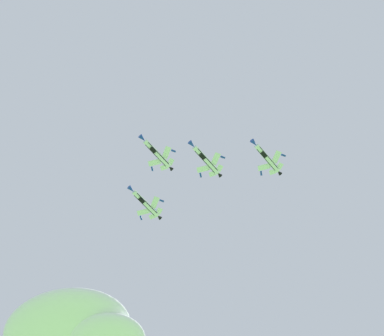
{
  "coord_description": "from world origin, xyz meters",
  "views": [
    {
      "loc": [
        -4.78,
        -4.4,
        1.98
      ],
      "look_at": [
        -31.82,
        60.94,
        152.13
      ],
      "focal_mm": 46.98,
      "sensor_mm": 36.0,
      "label": 1
    }
  ],
  "objects_px": {
    "fighter_jet_left_wing": "(206,159)",
    "fighter_jet_left_outer": "(267,158)",
    "fighter_jet_right_wing": "(145,203)",
    "fighter_jet_lead": "(156,153)"
  },
  "relations": [
    {
      "from": "fighter_jet_left_wing",
      "to": "fighter_jet_left_outer",
      "type": "distance_m",
      "value": 20.37
    },
    {
      "from": "fighter_jet_lead",
      "to": "fighter_jet_right_wing",
      "type": "height_order",
      "value": "fighter_jet_lead"
    },
    {
      "from": "fighter_jet_right_wing",
      "to": "fighter_jet_left_outer",
      "type": "xyz_separation_m",
      "value": [
        43.34,
        0.99,
        2.61
      ]
    },
    {
      "from": "fighter_jet_left_wing",
      "to": "fighter_jet_right_wing",
      "type": "distance_m",
      "value": 25.93
    },
    {
      "from": "fighter_jet_lead",
      "to": "fighter_jet_left_wing",
      "type": "relative_size",
      "value": 1.0
    },
    {
      "from": "fighter_jet_right_wing",
      "to": "fighter_jet_left_outer",
      "type": "height_order",
      "value": "fighter_jet_left_outer"
    },
    {
      "from": "fighter_jet_lead",
      "to": "fighter_jet_right_wing",
      "type": "relative_size",
      "value": 1.0
    },
    {
      "from": "fighter_jet_left_outer",
      "to": "fighter_jet_left_wing",
      "type": "bearing_deg",
      "value": 41.65
    },
    {
      "from": "fighter_jet_left_outer",
      "to": "fighter_jet_right_wing",
      "type": "bearing_deg",
      "value": 18.92
    },
    {
      "from": "fighter_jet_left_wing",
      "to": "fighter_jet_right_wing",
      "type": "xyz_separation_m",
      "value": [
        -24.9,
        7.24,
        0.04
      ]
    }
  ]
}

